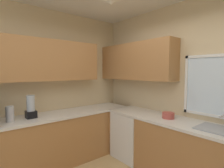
{
  "coord_description": "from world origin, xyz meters",
  "views": [
    {
      "loc": [
        1.32,
        -1.08,
        1.62
      ],
      "look_at": [
        -0.81,
        0.69,
        1.41
      ],
      "focal_mm": 28.27,
      "sensor_mm": 36.0,
      "label": 1
    }
  ],
  "objects_px": {
    "sink_assembly": "(221,129)",
    "bowl": "(168,115)",
    "dishwasher": "(132,135)",
    "blender_appliance": "(31,108)",
    "kettle": "(10,114)"
  },
  "relations": [
    {
      "from": "kettle",
      "to": "sink_assembly",
      "type": "distance_m",
      "value": 2.86
    },
    {
      "from": "sink_assembly",
      "to": "bowl",
      "type": "bearing_deg",
      "value": -179.42
    },
    {
      "from": "dishwasher",
      "to": "blender_appliance",
      "type": "height_order",
      "value": "blender_appliance"
    },
    {
      "from": "dishwasher",
      "to": "bowl",
      "type": "relative_size",
      "value": 4.52
    },
    {
      "from": "dishwasher",
      "to": "sink_assembly",
      "type": "distance_m",
      "value": 1.54
    },
    {
      "from": "sink_assembly",
      "to": "bowl",
      "type": "height_order",
      "value": "sink_assembly"
    },
    {
      "from": "sink_assembly",
      "to": "blender_appliance",
      "type": "xyz_separation_m",
      "value": [
        -2.12,
        -1.64,
        0.15
      ]
    },
    {
      "from": "dishwasher",
      "to": "bowl",
      "type": "bearing_deg",
      "value": 2.35
    },
    {
      "from": "bowl",
      "to": "blender_appliance",
      "type": "distance_m",
      "value": 2.15
    },
    {
      "from": "kettle",
      "to": "sink_assembly",
      "type": "relative_size",
      "value": 0.43
    },
    {
      "from": "kettle",
      "to": "sink_assembly",
      "type": "bearing_deg",
      "value": 42.68
    },
    {
      "from": "bowl",
      "to": "blender_appliance",
      "type": "xyz_separation_m",
      "value": [
        -1.39,
        -1.64,
        0.12
      ]
    },
    {
      "from": "kettle",
      "to": "bowl",
      "type": "height_order",
      "value": "kettle"
    },
    {
      "from": "kettle",
      "to": "bowl",
      "type": "distance_m",
      "value": 2.37
    },
    {
      "from": "kettle",
      "to": "bowl",
      "type": "relative_size",
      "value": 1.22
    }
  ]
}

